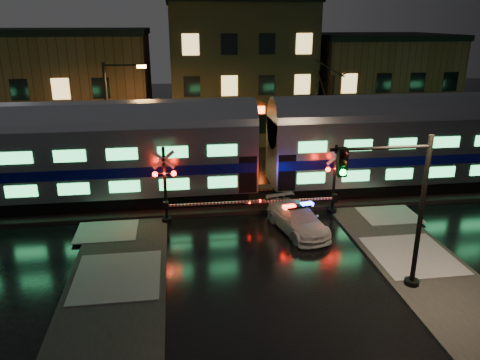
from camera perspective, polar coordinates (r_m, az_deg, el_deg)
name	(u,v)px	position (r m, az deg, el deg)	size (l,w,h in m)	color
ground	(259,238)	(23.31, 2.29, -7.05)	(120.00, 120.00, 0.00)	black
ballast	(244,199)	(27.78, 0.47, -2.34)	(90.00, 4.20, 0.24)	black
sidewalk_left	(109,321)	(17.98, -15.72, -16.24)	(4.00, 20.00, 0.12)	#2D2D2D
sidewalk_right	(449,293)	(20.56, 24.09, -12.47)	(4.00, 20.00, 0.12)	#2D2D2D
building_left	(67,89)	(43.94, -20.31, 10.35)	(14.00, 10.00, 9.00)	#512C1F
building_mid	(238,71)	(43.71, -0.30, 13.11)	(12.00, 11.00, 11.50)	brown
building_right	(374,86)	(46.95, 16.02, 10.96)	(12.00, 10.00, 8.50)	#512C1F
train	(263,145)	(26.94, 2.80, 4.26)	(51.00, 3.12, 5.92)	black
police_car	(298,219)	(23.90, 7.03, -4.74)	(2.79, 4.84, 1.48)	silver
crossing_signal_right	(328,187)	(25.74, 10.66, -0.86)	(5.57, 0.65, 3.94)	black
crossing_signal_left	(172,193)	(24.43, -8.24, -1.58)	(5.88, 0.66, 4.16)	black
traffic_light	(397,212)	(18.64, 18.64, -3.73)	(4.06, 0.72, 6.28)	black
streetlight	(113,117)	(30.39, -15.28, 7.47)	(2.61, 0.27, 7.81)	black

